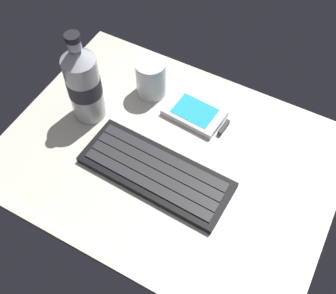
% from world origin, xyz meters
% --- Properties ---
extents(ground_plane, '(0.64, 0.48, 0.03)m').
position_xyz_m(ground_plane, '(0.00, -0.00, -0.01)').
color(ground_plane, beige).
extents(keyboard, '(0.29, 0.12, 0.02)m').
position_xyz_m(keyboard, '(0.00, -0.05, 0.01)').
color(keyboard, black).
rests_on(keyboard, ground_plane).
extents(handheld_device, '(0.13, 0.09, 0.02)m').
position_xyz_m(handheld_device, '(0.01, 0.11, 0.01)').
color(handheld_device, silver).
rests_on(handheld_device, ground_plane).
extents(juice_cup, '(0.06, 0.06, 0.09)m').
position_xyz_m(juice_cup, '(-0.11, 0.13, 0.04)').
color(juice_cup, silver).
rests_on(juice_cup, ground_plane).
extents(water_bottle, '(0.07, 0.07, 0.21)m').
position_xyz_m(water_bottle, '(-0.19, 0.02, 0.09)').
color(water_bottle, silver).
rests_on(water_bottle, ground_plane).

